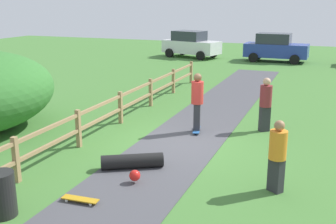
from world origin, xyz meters
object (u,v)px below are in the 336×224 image
object	(u,v)px
skater_fallen	(132,162)
skateboard_loose	(80,199)
bystander_maroon	(266,102)
trash_bin	(1,194)
parked_car_blue	(275,48)
skater_riding	(197,100)
bystander_orange	(277,153)
parked_car_white	(191,44)

from	to	relation	value
skater_fallen	skateboard_loose	world-z (taller)	skater_fallen
bystander_maroon	trash_bin	bearing A→B (deg)	-117.95
trash_bin	parked_car_blue	xyz separation A→B (m)	(2.18, 23.58, 0.51)
skater_riding	bystander_maroon	distance (m)	2.19
bystander_maroon	skater_riding	bearing A→B (deg)	-154.49
skateboard_loose	bystander_orange	xyz separation A→B (m)	(3.70, 2.04, 0.80)
bystander_maroon	parked_car_blue	world-z (taller)	parked_car_blue
bystander_orange	parked_car_blue	bearing A→B (deg)	97.35
skater_riding	bystander_orange	size ratio (longest dim) A/B	1.16
skater_riding	parked_car_blue	xyz separation A→B (m)	(0.23, 17.14, -0.12)
skateboard_loose	parked_car_white	world-z (taller)	parked_car_white
skater_fallen	skateboard_loose	distance (m)	2.00
skater_riding	bystander_orange	xyz separation A→B (m)	(2.88, -3.41, -0.19)
skater_fallen	parked_car_white	xyz separation A→B (m)	(-5.28, 20.62, 0.76)
skateboard_loose	bystander_maroon	distance (m)	7.04
parked_car_white	parked_car_blue	size ratio (longest dim) A/B	1.06
bystander_orange	trash_bin	bearing A→B (deg)	-147.86
skater_fallen	bystander_maroon	size ratio (longest dim) A/B	0.88
bystander_orange	skater_fallen	bearing A→B (deg)	-179.06
bystander_maroon	parked_car_white	world-z (taller)	parked_car_white
skater_riding	skateboard_loose	world-z (taller)	skater_riding
parked_car_blue	bystander_maroon	bearing A→B (deg)	-83.85
skater_riding	parked_car_white	world-z (taller)	parked_car_white
parked_car_white	skater_fallen	bearing A→B (deg)	-75.63
trash_bin	parked_car_white	xyz separation A→B (m)	(-3.92, 23.59, 0.51)
trash_bin	bystander_maroon	size ratio (longest dim) A/B	0.52
skater_riding	skater_fallen	size ratio (longest dim) A/B	1.24
skater_fallen	bystander_orange	distance (m)	3.53
skater_fallen	bystander_maroon	bearing A→B (deg)	59.92
skateboard_loose	parked_car_blue	world-z (taller)	parked_car_blue
skater_fallen	skateboard_loose	xyz separation A→B (m)	(-0.24, -1.99, -0.11)
skater_riding	parked_car_white	bearing A→B (deg)	108.87
skater_riding	skater_fallen	distance (m)	3.62
parked_car_white	bystander_orange	bearing A→B (deg)	-66.97
skater_riding	bystander_maroon	bearing A→B (deg)	25.51
parked_car_blue	skater_fallen	bearing A→B (deg)	-92.25
trash_bin	parked_car_white	size ratio (longest dim) A/B	0.20
skateboard_loose	parked_car_white	size ratio (longest dim) A/B	0.18
trash_bin	parked_car_white	world-z (taller)	parked_car_white
skateboard_loose	skater_fallen	bearing A→B (deg)	83.11
trash_bin	skater_riding	size ratio (longest dim) A/B	0.48
trash_bin	skater_riding	xyz separation A→B (m)	(1.95, 6.44, 0.63)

